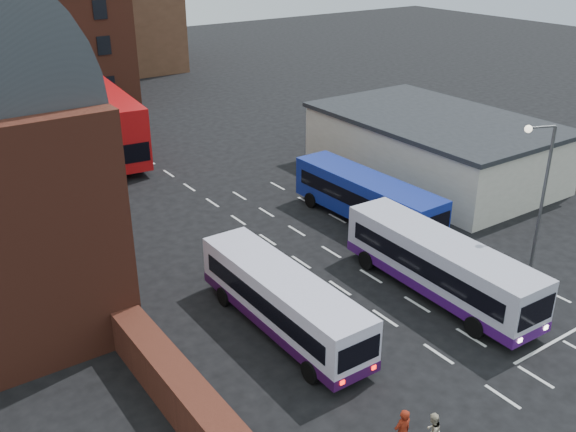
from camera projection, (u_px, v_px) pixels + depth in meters
ground at (424, 344)px, 26.88m from camera, size 180.00×180.00×0.00m
forecourt_wall at (181, 394)px, 22.69m from camera, size 1.20×10.00×1.80m
cream_building at (433, 146)px, 44.26m from camera, size 10.40×16.40×4.25m
castle_keep at (62, 17)px, 76.83m from camera, size 22.00×22.00×12.00m
bus_white_outbound at (283, 298)px, 27.24m from camera, size 2.51×9.92×2.71m
bus_white_inbound at (440, 262)px, 29.86m from camera, size 2.89×10.68×2.90m
bus_blue at (367, 196)px, 37.23m from camera, size 2.88×10.51×2.85m
bus_red_double at (108, 123)px, 47.86m from camera, size 4.08×12.44×4.88m
street_lamp at (539, 188)px, 30.19m from camera, size 1.50×0.77×7.87m
pedestrian_red at (402, 432)px, 20.94m from camera, size 0.70×0.49×1.82m
pedestrian_beige at (432, 432)px, 21.24m from camera, size 0.76×0.63×1.44m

